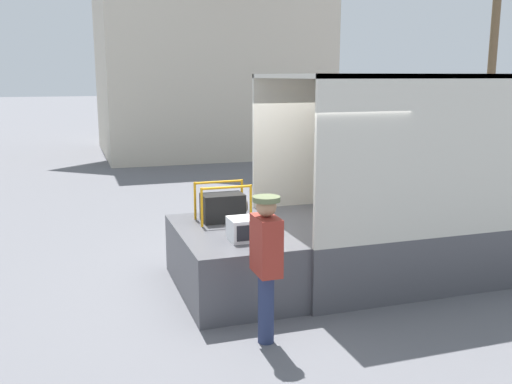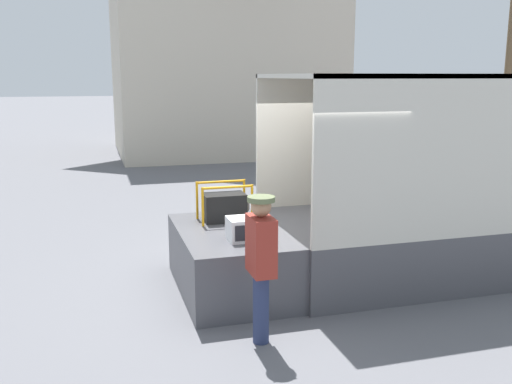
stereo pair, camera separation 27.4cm
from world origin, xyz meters
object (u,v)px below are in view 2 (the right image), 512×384
microwave (247,229)px  portable_generator (226,206)px  worker_person (261,255)px  box_truck (495,202)px

microwave → portable_generator: size_ratio=0.64×
microwave → worker_person: (-0.15, -1.14, 0.02)m
box_truck → portable_generator: size_ratio=8.00×
microwave → worker_person: bearing=-97.5°
box_truck → worker_person: (-4.31, -1.66, 0.04)m
microwave → worker_person: worker_person is taller
portable_generator → worker_person: worker_person is taller
microwave → portable_generator: (-0.03, 1.03, 0.06)m
box_truck → worker_person: bearing=-159.0°
microwave → box_truck: bearing=7.0°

